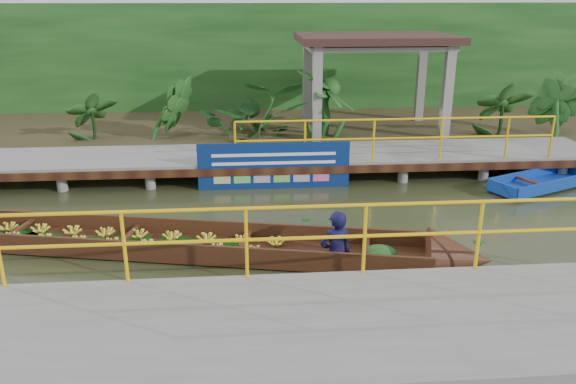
{
  "coord_description": "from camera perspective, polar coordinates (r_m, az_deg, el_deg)",
  "views": [
    {
      "loc": [
        -0.79,
        -9.9,
        4.3
      ],
      "look_at": [
        0.04,
        0.5,
        0.6
      ],
      "focal_mm": 35.0,
      "sensor_mm": 36.0,
      "label": 1
    }
  ],
  "objects": [
    {
      "name": "foliage_backdrop",
      "position": [
        20.05,
        -2.36,
        12.92
      ],
      "size": [
        30.0,
        0.8,
        4.0
      ],
      "primitive_type": "cube",
      "color": "#133A12",
      "rests_on": "ground"
    },
    {
      "name": "land_strip",
      "position": [
        17.89,
        -1.95,
        6.34
      ],
      "size": [
        30.0,
        8.0,
        0.45
      ],
      "primitive_type": "cube",
      "color": "#352D1A",
      "rests_on": "ground"
    },
    {
      "name": "tropical_plants",
      "position": [
        15.64,
        3.1,
        8.21
      ],
      "size": [
        14.26,
        1.26,
        1.58
      ],
      "color": "#133A12",
      "rests_on": "ground"
    },
    {
      "name": "moored_blue_boat",
      "position": [
        14.96,
        26.25,
        1.3
      ],
      "size": [
        3.23,
        2.03,
        0.76
      ],
      "rotation": [
        0.0,
        0.0,
        0.42
      ],
      "color": "navy",
      "rests_on": "ground"
    },
    {
      "name": "ground",
      "position": [
        10.82,
        -0.01,
        -3.89
      ],
      "size": [
        80.0,
        80.0,
        0.0
      ],
      "primitive_type": "plane",
      "color": "#2D3118",
      "rests_on": "ground"
    },
    {
      "name": "pavilion",
      "position": [
        16.7,
        8.82,
        14.21
      ],
      "size": [
        4.4,
        3.0,
        3.0
      ],
      "color": "slate",
      "rests_on": "ground"
    },
    {
      "name": "near_dock",
      "position": [
        7.19,
        11.04,
        -14.66
      ],
      "size": [
        18.0,
        2.4,
        1.73
      ],
      "color": "slate",
      "rests_on": "ground"
    },
    {
      "name": "far_dock",
      "position": [
        13.89,
        -1.07,
        3.55
      ],
      "size": [
        16.0,
        2.06,
        1.66
      ],
      "color": "slate",
      "rests_on": "ground"
    },
    {
      "name": "vendor_boat",
      "position": [
        9.97,
        -9.2,
        -4.96
      ],
      "size": [
        10.41,
        3.16,
        2.04
      ],
      "rotation": [
        0.0,
        0.0,
        -0.21
      ],
      "color": "#34180E",
      "rests_on": "ground"
    },
    {
      "name": "blue_banner",
      "position": [
        12.95,
        -1.43,
        2.71
      ],
      "size": [
        3.51,
        0.04,
        1.1
      ],
      "color": "navy",
      "rests_on": "ground"
    }
  ]
}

